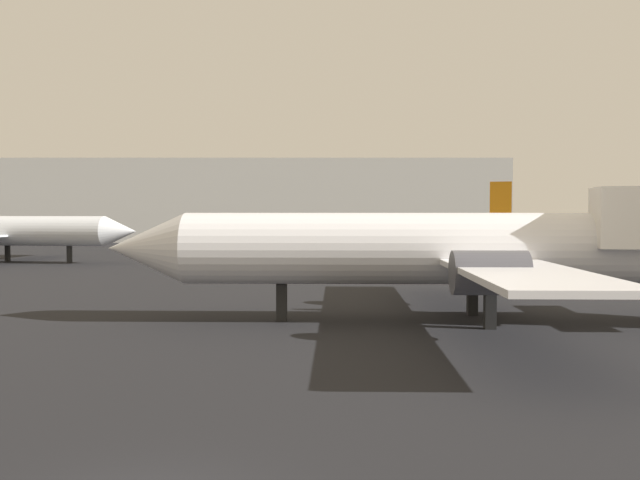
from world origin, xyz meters
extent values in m
cylinder|color=white|center=(9.68, 20.89, 3.54)|extent=(26.11, 4.13, 3.45)
cone|color=white|center=(-5.22, 21.29, 3.54)|extent=(3.88, 3.55, 3.45)
cube|color=white|center=(10.99, 20.86, 3.02)|extent=(5.17, 28.27, 0.24)
cylinder|color=#4C4C54|center=(10.06, 15.53, 2.85)|extent=(3.07, 1.89, 1.81)
cylinder|color=#4C4C54|center=(10.35, 26.23, 2.85)|extent=(3.07, 1.89, 1.81)
cube|color=black|center=(1.36, 21.11, 0.91)|extent=(0.52, 0.52, 1.81)
cube|color=black|center=(10.93, 18.84, 0.91)|extent=(0.52, 0.52, 1.81)
cube|color=black|center=(11.04, 22.88, 0.91)|extent=(0.52, 0.52, 1.81)
cylinder|color=silver|center=(-29.59, 59.23, 3.34)|extent=(21.86, 6.09, 3.09)
cone|color=silver|center=(-17.19, 57.48, 3.34)|extent=(3.80, 3.54, 3.09)
cylinder|color=#4C4C54|center=(-29.41, 63.61, 2.72)|extent=(2.70, 1.84, 1.51)
cube|color=black|center=(-22.73, 58.26, 0.90)|extent=(0.47, 0.47, 1.79)
cube|color=black|center=(-30.43, 61.04, 0.90)|extent=(0.47, 0.47, 1.79)
cylinder|color=silver|center=(14.67, 62.85, 2.65)|extent=(17.63, 7.13, 2.22)
cone|color=silver|center=(4.99, 65.69, 2.65)|extent=(2.96, 2.81, 2.22)
cone|color=silver|center=(24.34, 60.00, 2.65)|extent=(2.96, 2.81, 2.22)
cube|color=silver|center=(15.52, 62.60, 2.32)|extent=(8.05, 17.06, 0.17)
cube|color=silver|center=(22.83, 60.45, 2.87)|extent=(3.31, 6.18, 0.11)
cube|color=orange|center=(22.49, 60.55, 6.15)|extent=(2.23, 0.84, 4.79)
cylinder|color=#4C4C54|center=(14.11, 59.69, 2.20)|extent=(2.40, 1.82, 1.27)
cylinder|color=#4C4C54|center=(15.90, 65.80, 2.20)|extent=(2.40, 1.82, 1.27)
cube|color=black|center=(9.23, 64.45, 0.77)|extent=(0.44, 0.44, 1.54)
cube|color=black|center=(15.12, 61.24, 0.77)|extent=(0.44, 0.44, 1.54)
cube|color=black|center=(15.92, 63.96, 0.77)|extent=(0.44, 0.44, 1.54)
cube|color=silver|center=(17.14, 19.53, 5.04)|extent=(2.87, 3.19, 2.80)
cube|color=#B7B7B2|center=(-12.93, 118.98, 7.34)|extent=(98.84, 27.40, 14.67)
camera|label=1|loc=(3.22, -11.68, 5.29)|focal=38.04mm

